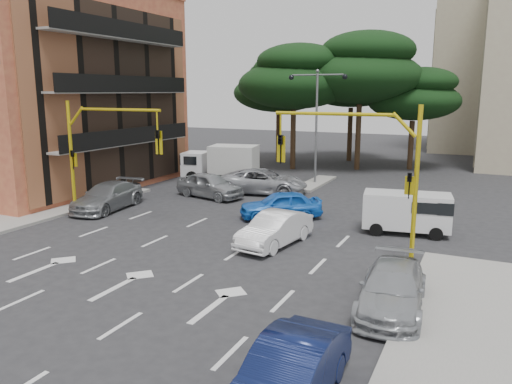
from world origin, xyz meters
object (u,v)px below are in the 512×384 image
Objects in this scene: signal_mast_right at (369,160)px; car_silver_parked at (392,289)px; car_silver_wagon at (107,196)px; car_navy_parked at (289,374)px; car_silver_cross_a at (263,181)px; car_white_hatch at (275,229)px; signal_mast_left at (97,144)px; street_lamp_center at (317,107)px; box_truck_a at (221,164)px; van_white at (406,213)px; car_silver_cross_b at (210,185)px; car_blue_compact at (281,205)px.

car_silver_parked is at bearing -67.94° from signal_mast_right.
car_silver_wagon is 1.19× the size of car_navy_parked.
car_white_hatch is at bearing -163.83° from car_silver_cross_a.
car_silver_wagon is at bearing 153.83° from car_silver_parked.
car_silver_wagon is at bearing 123.24° from signal_mast_left.
car_silver_wagon is (-8.00, -12.19, -4.69)m from street_lamp_center.
box_truck_a is at bearing -162.84° from street_lamp_center.
van_white reaches higher than car_silver_parked.
signal_mast_right reaches higher than box_truck_a.
signal_mast_left is at bearing 158.31° from car_silver_parked.
signal_mast_left is 12.28m from box_truck_a.
car_silver_cross_a is at bearing 45.30° from car_silver_wagon.
signal_mast_left is 0.77× the size of street_lamp_center.
signal_mast_right is at bearing -13.74° from car_silver_wagon.
car_silver_cross_b is 0.99× the size of car_silver_parked.
car_silver_cross_a is (-3.49, 5.47, 0.07)m from car_blue_compact.
signal_mast_right reaches higher than car_navy_parked.
car_white_hatch reaches higher than car_silver_parked.
street_lamp_center reaches higher than signal_mast_left.
car_blue_compact is at bearing 25.99° from signal_mast_left.
signal_mast_right is at bearing -64.09° from street_lamp_center.
car_blue_compact is at bearing 114.31° from car_navy_parked.
signal_mast_right is 10.83m from car_navy_parked.
car_blue_compact is 0.78× the size of box_truck_a.
car_navy_parked is at bearing -72.65° from street_lamp_center.
car_white_hatch is 1.02× the size of car_blue_compact.
car_navy_parked is (0.80, -10.32, -3.18)m from signal_mast_right.
car_silver_cross_b is (-11.27, 7.01, -3.11)m from signal_mast_right.
signal_mast_right is 1.31× the size of car_silver_parked.
car_silver_cross_a is (-8.80, 9.51, -3.10)m from signal_mast_right.
box_truck_a reaches higher than car_blue_compact.
box_truck_a is at bearing 123.47° from car_navy_parked.
car_silver_wagon is at bearing 143.34° from car_navy_parked.
car_silver_cross_a is 3.51m from car_silver_cross_b.
car_silver_cross_b is at bearing -149.35° from car_blue_compact.
car_blue_compact is 11.32m from car_silver_parked.
street_lamp_center reaches higher than car_silver_wagon.
car_white_hatch is 10.42m from car_silver_cross_b.
van_white is at bearing -130.81° from box_truck_a.
car_white_hatch is at bearing -78.16° from street_lamp_center.
signal_mast_right is 1.40× the size of car_white_hatch.
van_white is (6.28, -0.03, 0.25)m from car_blue_compact.
car_silver_cross_b is 1.07× the size of car_navy_parked.
car_silver_wagon is 10.32m from box_truck_a.
street_lamp_center reaches higher than van_white.
car_silver_cross_b reaches higher than car_white_hatch.
car_silver_cross_a is 11.21m from van_white.
car_silver_wagon reaches higher than car_blue_compact.
car_silver_cross_a is 17.77m from car_silver_parked.
car_blue_compact is at bearing -99.35° from van_white.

